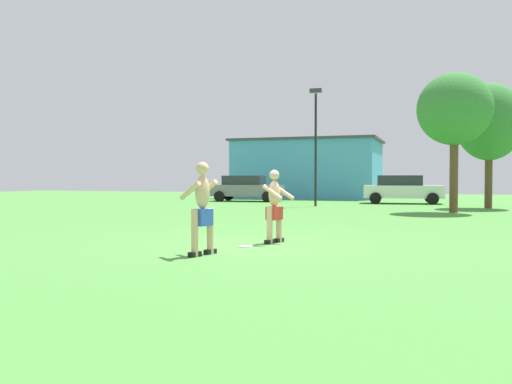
% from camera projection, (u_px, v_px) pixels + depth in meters
% --- Properties ---
extents(ground_plane, '(80.00, 80.00, 0.00)m').
position_uv_depth(ground_plane, '(253.00, 245.00, 11.41)').
color(ground_plane, '#4C8E3D').
extents(player_with_cap, '(0.65, 0.69, 1.61)m').
position_uv_depth(player_with_cap, '(275.00, 203.00, 11.74)').
color(player_with_cap, black).
rests_on(player_with_cap, ground_plane).
extents(player_in_blue, '(0.67, 0.71, 1.72)m').
position_uv_depth(player_in_blue, '(202.00, 206.00, 9.87)').
color(player_in_blue, black).
rests_on(player_in_blue, ground_plane).
extents(frisbee, '(0.29, 0.29, 0.03)m').
position_uv_depth(frisbee, '(246.00, 247.00, 11.05)').
color(frisbee, white).
rests_on(frisbee, ground_plane).
extents(car_white_near_post, '(4.44, 2.33, 1.58)m').
position_uv_depth(car_white_near_post, '(402.00, 189.00, 30.08)').
color(car_white_near_post, white).
rests_on(car_white_near_post, ground_plane).
extents(car_gray_mid_lot, '(4.40, 2.25, 1.58)m').
position_uv_depth(car_gray_mid_lot, '(246.00, 188.00, 33.05)').
color(car_gray_mid_lot, slate).
rests_on(car_gray_mid_lot, ground_plane).
extents(lamp_post, '(0.60, 0.24, 5.94)m').
position_uv_depth(lamp_post, '(316.00, 135.00, 27.10)').
color(lamp_post, black).
rests_on(lamp_post, ground_plane).
extents(outbuilding_behind_lot, '(10.26, 7.08, 4.20)m').
position_uv_depth(outbuilding_behind_lot, '(309.00, 169.00, 39.22)').
color(outbuilding_behind_lot, '#4C9ED1').
rests_on(outbuilding_behind_lot, ground_plane).
extents(tree_left_field, '(3.02, 3.02, 5.78)m').
position_uv_depth(tree_left_field, '(454.00, 110.00, 22.12)').
color(tree_left_field, brown).
rests_on(tree_left_field, ground_plane).
extents(tree_right_field, '(3.05, 3.05, 5.90)m').
position_uv_depth(tree_right_field, '(489.00, 122.00, 25.31)').
color(tree_right_field, brown).
rests_on(tree_right_field, ground_plane).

